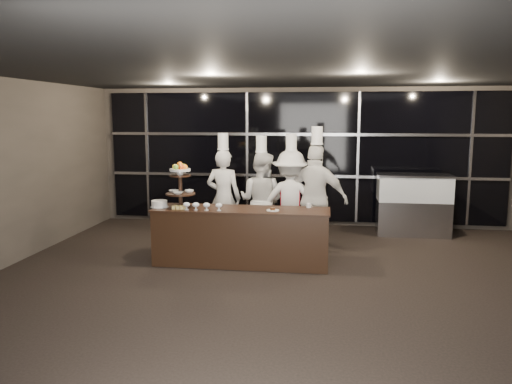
# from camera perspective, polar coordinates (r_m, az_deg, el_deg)

# --- Properties ---
(room) EXTENTS (10.00, 10.00, 10.00)m
(room) POSITION_cam_1_polar(r_m,az_deg,el_deg) (6.03, 2.88, 0.13)
(room) COLOR black
(room) RESTS_ON ground
(window_wall) EXTENTS (8.60, 0.10, 2.80)m
(window_wall) POSITION_cam_1_polar(r_m,az_deg,el_deg) (10.93, 5.25, 3.98)
(window_wall) COLOR black
(window_wall) RESTS_ON ground
(buffet_counter) EXTENTS (2.84, 0.74, 0.92)m
(buffet_counter) POSITION_cam_1_polar(r_m,az_deg,el_deg) (8.11, -1.70, -5.07)
(buffet_counter) COLOR black
(buffet_counter) RESTS_ON ground
(display_stand) EXTENTS (0.48, 0.48, 0.74)m
(display_stand) POSITION_cam_1_polar(r_m,az_deg,el_deg) (8.18, -8.65, 1.17)
(display_stand) COLOR black
(display_stand) RESTS_ON buffet_counter
(compotes) EXTENTS (0.63, 0.11, 0.12)m
(compotes) POSITION_cam_1_polar(r_m,az_deg,el_deg) (7.91, -6.20, -1.50)
(compotes) COLOR silver
(compotes) RESTS_ON buffet_counter
(layer_cake) EXTENTS (0.30, 0.30, 0.11)m
(layer_cake) POSITION_cam_1_polar(r_m,az_deg,el_deg) (8.29, -10.98, -1.34)
(layer_cake) COLOR white
(layer_cake) RESTS_ON buffet_counter
(pastry_squares) EXTENTS (0.20, 0.13, 0.05)m
(pastry_squares) POSITION_cam_1_polar(r_m,az_deg,el_deg) (8.08, -8.82, -1.74)
(pastry_squares) COLOR #EFD575
(pastry_squares) RESTS_ON buffet_counter
(small_plate) EXTENTS (0.20, 0.20, 0.05)m
(small_plate) POSITION_cam_1_polar(r_m,az_deg,el_deg) (7.85, 1.93, -2.04)
(small_plate) COLOR white
(small_plate) RESTS_ON buffet_counter
(chef_cup) EXTENTS (0.08, 0.08, 0.07)m
(chef_cup) POSITION_cam_1_polar(r_m,az_deg,el_deg) (8.15, 6.06, -1.54)
(chef_cup) COLOR white
(chef_cup) RESTS_ON buffet_counter
(display_case) EXTENTS (1.44, 0.63, 1.24)m
(display_case) POSITION_cam_1_polar(r_m,az_deg,el_deg) (10.53, 17.56, -1.05)
(display_case) COLOR #A5A5AA
(display_case) RESTS_ON ground
(chef_a) EXTENTS (0.71, 0.51, 2.09)m
(chef_a) POSITION_cam_1_polar(r_m,az_deg,el_deg) (9.21, -3.72, -0.54)
(chef_a) COLOR silver
(chef_a) RESTS_ON ground
(chef_b) EXTENTS (1.01, 0.88, 2.05)m
(chef_b) POSITION_cam_1_polar(r_m,az_deg,el_deg) (9.04, 0.61, -0.90)
(chef_b) COLOR silver
(chef_b) RESTS_ON ground
(chef_c) EXTENTS (1.17, 0.68, 2.09)m
(chef_c) POSITION_cam_1_polar(r_m,az_deg,el_deg) (8.87, 3.98, -1.00)
(chef_c) COLOR silver
(chef_c) RESTS_ON ground
(chef_d) EXTENTS (1.21, 0.74, 2.22)m
(chef_d) POSITION_cam_1_polar(r_m,az_deg,el_deg) (8.73, 6.85, -0.75)
(chef_d) COLOR white
(chef_d) RESTS_ON ground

